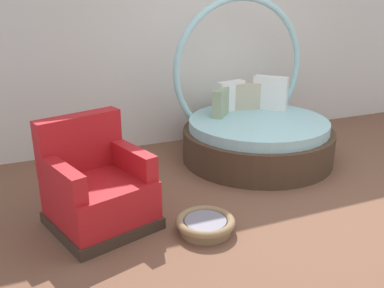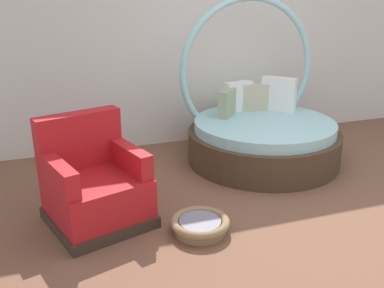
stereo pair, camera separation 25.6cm
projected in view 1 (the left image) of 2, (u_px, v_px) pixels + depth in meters
ground_plane at (305, 208)px, 4.09m from camera, size 8.00×8.00×0.02m
back_wall at (206, 27)px, 5.59m from camera, size 8.00×0.12×2.99m
round_daybed at (255, 129)px, 5.20m from camera, size 1.80×1.80×1.91m
red_armchair at (97, 189)px, 3.69m from camera, size 1.00×1.00×0.94m
pet_basket at (205, 224)px, 3.64m from camera, size 0.51×0.51×0.13m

